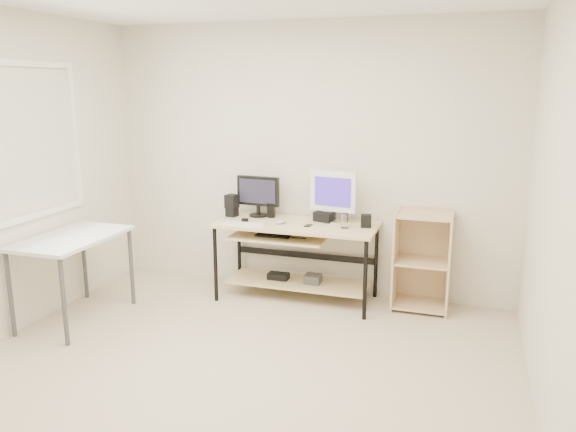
# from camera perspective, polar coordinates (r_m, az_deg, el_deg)

# --- Properties ---
(room) EXTENTS (4.01, 4.01, 2.62)m
(room) POSITION_cam_1_polar(r_m,az_deg,el_deg) (3.70, -8.58, 2.36)
(room) COLOR #C3B196
(room) RESTS_ON ground
(desk) EXTENTS (1.50, 0.65, 0.75)m
(desk) POSITION_cam_1_polar(r_m,az_deg,el_deg) (5.30, 0.62, -2.91)
(desk) COLOR beige
(desk) RESTS_ON ground
(side_table) EXTENTS (0.60, 1.00, 0.75)m
(side_table) POSITION_cam_1_polar(r_m,az_deg,el_deg) (5.13, -21.09, -2.80)
(side_table) COLOR white
(side_table) RESTS_ON ground
(shelf_unit) EXTENTS (0.50, 0.40, 0.90)m
(shelf_unit) POSITION_cam_1_polar(r_m,az_deg,el_deg) (5.26, 13.50, -4.36)
(shelf_unit) COLOR #D9B888
(shelf_unit) RESTS_ON ground
(black_monitor) EXTENTS (0.43, 0.18, 0.40)m
(black_monitor) POSITION_cam_1_polar(r_m,az_deg,el_deg) (5.47, -3.05, 2.30)
(black_monitor) COLOR black
(black_monitor) RESTS_ON desk
(white_imac) EXTENTS (0.45, 0.14, 0.48)m
(white_imac) POSITION_cam_1_polar(r_m,az_deg,el_deg) (5.24, 4.61, 2.36)
(white_imac) COLOR silver
(white_imac) RESTS_ON desk
(keyboard) EXTENTS (0.39, 0.12, 0.01)m
(keyboard) POSITION_cam_1_polar(r_m,az_deg,el_deg) (5.18, -4.49, -0.81)
(keyboard) COLOR white
(keyboard) RESTS_ON desk
(mouse) EXTENTS (0.12, 0.14, 0.04)m
(mouse) POSITION_cam_1_polar(r_m,az_deg,el_deg) (5.21, -0.70, -0.54)
(mouse) COLOR #B6B6BB
(mouse) RESTS_ON desk
(center_speaker) EXTENTS (0.20, 0.13, 0.09)m
(center_speaker) POSITION_cam_1_polar(r_m,az_deg,el_deg) (5.28, 3.58, -0.11)
(center_speaker) COLOR black
(center_speaker) RESTS_ON desk
(speaker_left) EXTENTS (0.13, 0.13, 0.22)m
(speaker_left) POSITION_cam_1_polar(r_m,az_deg,el_deg) (5.51, -5.72, 1.12)
(speaker_left) COLOR black
(speaker_left) RESTS_ON desk
(speaker_right) EXTENTS (0.11, 0.11, 0.11)m
(speaker_right) POSITION_cam_1_polar(r_m,az_deg,el_deg) (5.12, 7.93, -0.50)
(speaker_right) COLOR black
(speaker_right) RESTS_ON desk
(audio_controller) EXTENTS (0.07, 0.05, 0.14)m
(audio_controller) POSITION_cam_1_polar(r_m,az_deg,el_deg) (5.43, -1.71, 0.58)
(audio_controller) COLOR black
(audio_controller) RESTS_ON desk
(volume_puck) EXTENTS (0.09, 0.09, 0.03)m
(volume_puck) POSITION_cam_1_polar(r_m,az_deg,el_deg) (5.31, -4.40, -0.41)
(volume_puck) COLOR black
(volume_puck) RESTS_ON desk
(smartphone) EXTENTS (0.06, 0.10, 0.01)m
(smartphone) POSITION_cam_1_polar(r_m,az_deg,el_deg) (5.13, 2.07, -0.96)
(smartphone) COLOR black
(smartphone) RESTS_ON desk
(coaster) EXTENTS (0.10, 0.10, 0.01)m
(coaster) POSITION_cam_1_polar(r_m,az_deg,el_deg) (5.07, 5.77, -1.21)
(coaster) COLOR #9A6E45
(coaster) RESTS_ON desk
(drinking_glass) EXTENTS (0.08, 0.08, 0.13)m
(drinking_glass) POSITION_cam_1_polar(r_m,az_deg,el_deg) (5.05, 5.78, -0.46)
(drinking_glass) COLOR white
(drinking_glass) RESTS_ON coaster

